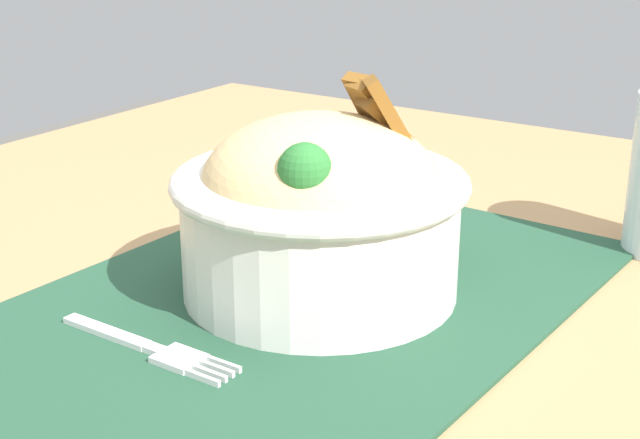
# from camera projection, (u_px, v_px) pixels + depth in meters

# --- Properties ---
(table) EXTENTS (1.04, 0.98, 0.78)m
(table) POSITION_uv_depth(u_px,v_px,m) (324.00, 415.00, 0.62)
(table) COLOR #99754C
(table) RESTS_ON ground_plane
(placemat) EXTENTS (0.48, 0.32, 0.00)m
(placemat) POSITION_uv_depth(u_px,v_px,m) (290.00, 305.00, 0.59)
(placemat) COLOR #1E422D
(placemat) RESTS_ON table
(bowl) EXTENTS (0.21, 0.21, 0.14)m
(bowl) POSITION_uv_depth(u_px,v_px,m) (320.00, 207.00, 0.59)
(bowl) COLOR silver
(bowl) RESTS_ON placemat
(fork) EXTENTS (0.02, 0.13, 0.00)m
(fork) POSITION_uv_depth(u_px,v_px,m) (153.00, 349.00, 0.53)
(fork) COLOR silver
(fork) RESTS_ON placemat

